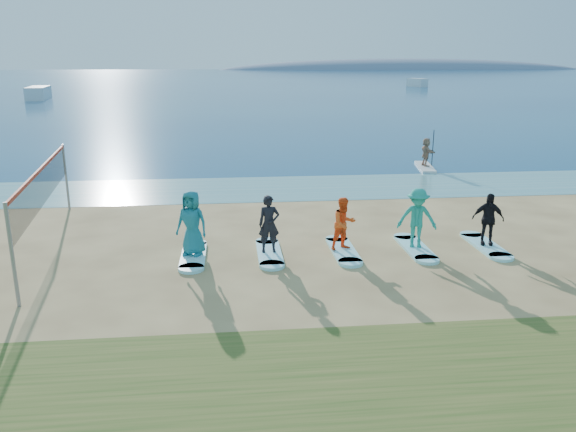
{
  "coord_description": "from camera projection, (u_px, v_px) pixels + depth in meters",
  "views": [
    {
      "loc": [
        -3.0,
        -13.79,
        5.55
      ],
      "look_at": [
        -1.36,
        2.0,
        1.1
      ],
      "focal_mm": 35.0,
      "sensor_mm": 36.0,
      "label": 1
    }
  ],
  "objects": [
    {
      "name": "surfboard_4",
      "position": [
        485.0,
        245.0,
        17.17
      ],
      "size": [
        0.7,
        2.2,
        0.09
      ],
      "primitive_type": "cube",
      "color": "#A1F3FA",
      "rests_on": "ground"
    },
    {
      "name": "surfboard_3",
      "position": [
        415.0,
        248.0,
        16.95
      ],
      "size": [
        0.7,
        2.2,
        0.09
      ],
      "primitive_type": "cube",
      "color": "#A1F3FA",
      "rests_on": "ground"
    },
    {
      "name": "ground",
      "position": [
        346.0,
        274.0,
        15.0
      ],
      "size": [
        600.0,
        600.0,
        0.0
      ],
      "primitive_type": "plane",
      "color": "tan",
      "rests_on": "ground"
    },
    {
      "name": "student_4",
      "position": [
        488.0,
        219.0,
        16.95
      ],
      "size": [
        1.0,
        0.62,
        1.59
      ],
      "primitive_type": "imported",
      "rotation": [
        0.0,
        0.0,
        -0.27
      ],
      "color": "black",
      "rests_on": "surfboard_4"
    },
    {
      "name": "island_ridge",
      "position": [
        405.0,
        69.0,
        311.77
      ],
      "size": [
        220.0,
        56.0,
        18.0
      ],
      "primitive_type": "ellipsoid",
      "color": "slate",
      "rests_on": "ground"
    },
    {
      "name": "student_0",
      "position": [
        192.0,
        223.0,
        16.03
      ],
      "size": [
        1.08,
        0.9,
        1.88
      ],
      "primitive_type": "imported",
      "rotation": [
        0.0,
        0.0,
        -0.38
      ],
      "color": "#1A707E",
      "rests_on": "surfboard_0"
    },
    {
      "name": "ocean",
      "position": [
        238.0,
        78.0,
        168.23
      ],
      "size": [
        600.0,
        600.0,
        0.0
      ],
      "primitive_type": "plane",
      "color": "navy",
      "rests_on": "ground"
    },
    {
      "name": "boat_offshore_a",
      "position": [
        39.0,
        99.0,
        80.25
      ],
      "size": [
        3.85,
        8.83,
        1.76
      ],
      "primitive_type": "cube",
      "rotation": [
        0.0,
        0.0,
        0.16
      ],
      "color": "silver",
      "rests_on": "ground"
    },
    {
      "name": "shallow_water",
      "position": [
        299.0,
        188.0,
        25.05
      ],
      "size": [
        600.0,
        600.0,
        0.0
      ],
      "primitive_type": "plane",
      "color": "teal",
      "rests_on": "ground"
    },
    {
      "name": "paddleboarder",
      "position": [
        426.0,
        152.0,
        29.37
      ],
      "size": [
        0.55,
        1.39,
        1.47
      ],
      "primitive_type": "imported",
      "rotation": [
        0.0,
        0.0,
        1.65
      ],
      "color": "tan",
      "rests_on": "paddleboard"
    },
    {
      "name": "student_3",
      "position": [
        417.0,
        218.0,
        16.7
      ],
      "size": [
        1.29,
        0.93,
        1.79
      ],
      "primitive_type": "imported",
      "rotation": [
        0.0,
        0.0,
        -0.25
      ],
      "color": "teal",
      "rests_on": "surfboard_3"
    },
    {
      "name": "student_1",
      "position": [
        269.0,
        224.0,
        16.27
      ],
      "size": [
        0.64,
        0.44,
        1.69
      ],
      "primitive_type": "imported",
      "rotation": [
        0.0,
        0.0,
        0.05
      ],
      "color": "black",
      "rests_on": "surfboard_1"
    },
    {
      "name": "boat_offshore_b",
      "position": [
        417.0,
        87.0,
        116.09
      ],
      "size": [
        3.2,
        5.5,
        1.68
      ],
      "primitive_type": "cube",
      "rotation": [
        0.0,
        0.0,
        0.29
      ],
      "color": "silver",
      "rests_on": "ground"
    },
    {
      "name": "surfboard_0",
      "position": [
        193.0,
        256.0,
        16.29
      ],
      "size": [
        0.7,
        2.2,
        0.09
      ],
      "primitive_type": "cube",
      "color": "#A1F3FA",
      "rests_on": "ground"
    },
    {
      "name": "surfboard_1",
      "position": [
        269.0,
        253.0,
        16.51
      ],
      "size": [
        0.7,
        2.2,
        0.09
      ],
      "primitive_type": "cube",
      "color": "#A1F3FA",
      "rests_on": "ground"
    },
    {
      "name": "paddleboard",
      "position": [
        425.0,
        167.0,
        29.59
      ],
      "size": [
        1.23,
        3.08,
        0.12
      ],
      "primitive_type": "cube",
      "rotation": [
        0.0,
        0.0,
        -0.18
      ],
      "color": "silver",
      "rests_on": "ground"
    },
    {
      "name": "surfboard_2",
      "position": [
        343.0,
        250.0,
        16.73
      ],
      "size": [
        0.7,
        2.2,
        0.09
      ],
      "primitive_type": "cube",
      "color": "#A1F3FA",
      "rests_on": "ground"
    },
    {
      "name": "student_2",
      "position": [
        344.0,
        224.0,
        16.51
      ],
      "size": [
        0.93,
        0.83,
        1.58
      ],
      "primitive_type": "imported",
      "rotation": [
        0.0,
        0.0,
        0.37
      ],
      "color": "#FD531A",
      "rests_on": "surfboard_2"
    },
    {
      "name": "volleyball_net",
      "position": [
        43.0,
        185.0,
        16.76
      ],
      "size": [
        1.29,
        9.01,
        2.5
      ],
      "rotation": [
        0.0,
        0.0,
        0.13
      ],
      "color": "gray",
      "rests_on": "ground"
    }
  ]
}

